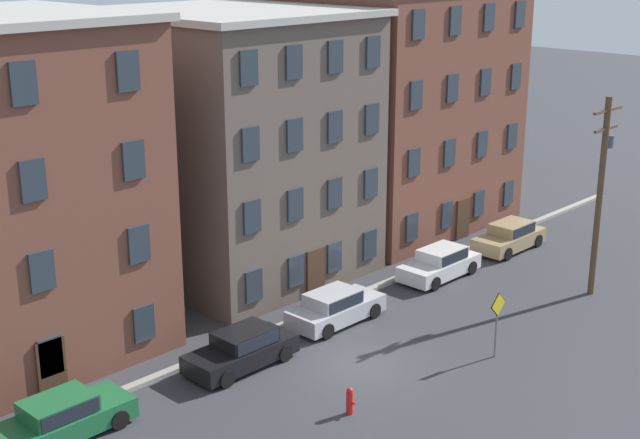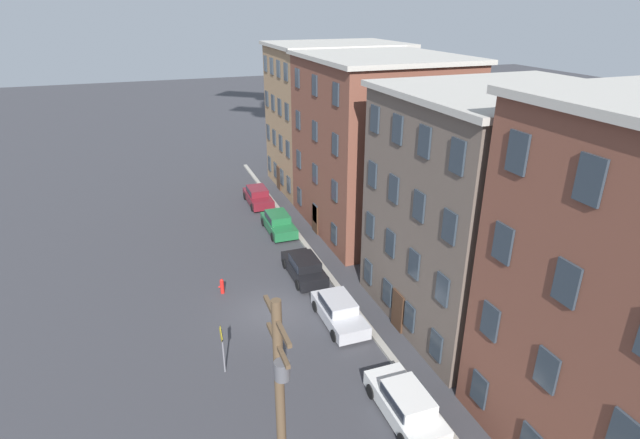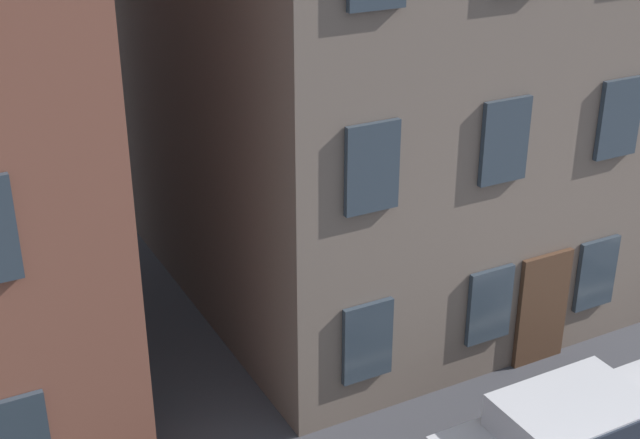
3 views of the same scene
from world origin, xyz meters
TOP-DOWN VIEW (x-y plane):
  - car_silver at (2.16, 3.24)m, footprint 4.40×1.92m

SIDE VIEW (x-z plane):
  - car_silver at x=2.16m, z-range 0.03..1.46m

